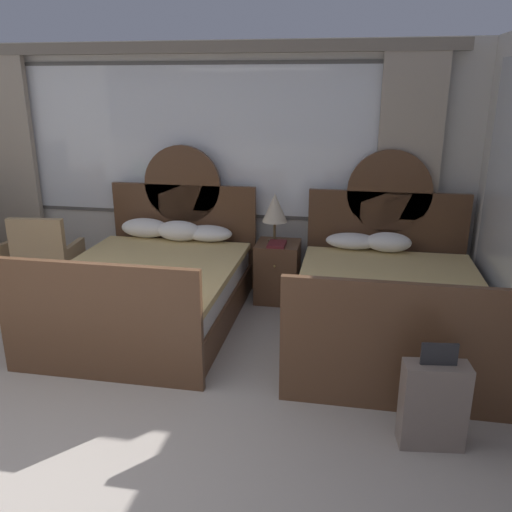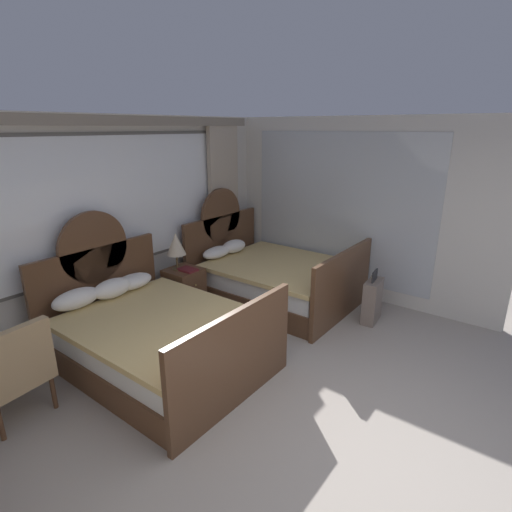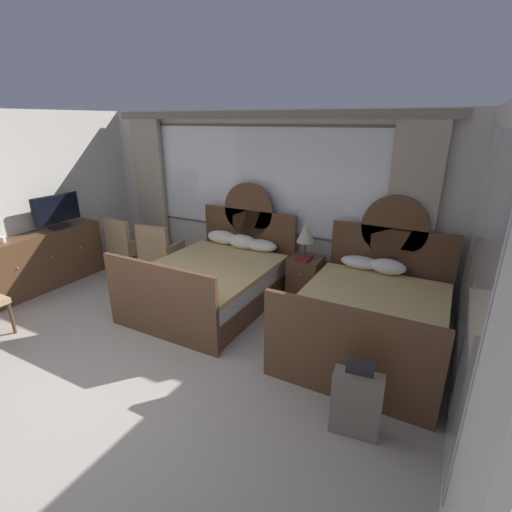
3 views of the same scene
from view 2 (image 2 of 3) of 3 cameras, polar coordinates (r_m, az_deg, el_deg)
name	(u,v)px [view 2 (image 2 of 3)]	position (r m, az deg, el deg)	size (l,w,h in m)	color
ground_plane	(366,457)	(3.73, 15.38, -25.91)	(24.00, 24.00, 0.00)	#9E9389
wall_back_window	(92,223)	(5.29, -22.27, 4.43)	(6.08, 0.22, 2.70)	beige
wall_right_mirror	(357,210)	(6.26, 14.13, 6.37)	(0.08, 4.22, 2.70)	beige
bed_near_window	(156,336)	(4.63, -14.10, -10.97)	(1.67, 2.24, 1.62)	brown
bed_near_mirror	(273,278)	(6.12, 2.50, -3.14)	(1.67, 2.24, 1.62)	brown
nightstand_between_beds	(184,291)	(5.81, -10.16, -4.86)	(0.46, 0.48, 0.64)	brown
table_lamp_on_nightstand	(176,245)	(5.60, -11.33, 1.61)	(0.27, 0.27, 0.52)	brown
book_on_nightstand	(188,270)	(5.63, -9.70, -1.92)	(0.18, 0.26, 0.03)	maroon
armchair_by_window_left	(11,369)	(4.27, -31.48, -13.56)	(0.64, 0.64, 0.95)	tan
suitcase_on_floor	(372,301)	(5.69, 16.22, -6.13)	(0.43, 0.22, 0.73)	#75665B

